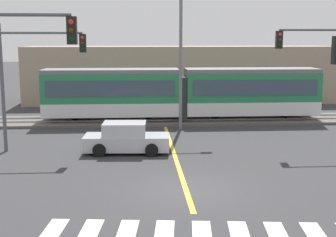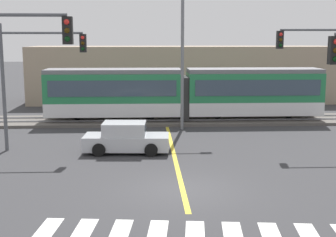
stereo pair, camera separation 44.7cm
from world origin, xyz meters
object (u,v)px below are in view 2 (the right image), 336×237
(sedan_crossing, at_px, (126,138))
(light_rail_tram, at_px, (184,92))
(traffic_light_mid_left, at_px, (31,67))
(traffic_light_mid_right, at_px, (329,65))
(street_lamp_centre, at_px, (186,45))

(sedan_crossing, bearing_deg, light_rail_tram, 67.26)
(traffic_light_mid_left, xyz_separation_m, traffic_light_mid_right, (15.11, 0.29, 0.08))
(light_rail_tram, xyz_separation_m, street_lamp_centre, (-0.16, -2.74, 3.18))
(traffic_light_mid_left, distance_m, traffic_light_mid_right, 15.11)
(street_lamp_centre, bearing_deg, traffic_light_mid_right, -34.91)
(traffic_light_mid_right, relative_size, street_lamp_centre, 0.69)
(traffic_light_mid_left, bearing_deg, street_lamp_centre, 32.57)
(sedan_crossing, height_order, traffic_light_mid_right, traffic_light_mid_right)
(light_rail_tram, height_order, traffic_light_mid_right, traffic_light_mid_right)
(traffic_light_mid_right, height_order, street_lamp_centre, street_lamp_centre)
(sedan_crossing, distance_m, traffic_light_mid_right, 11.08)
(traffic_light_mid_left, bearing_deg, sedan_crossing, -8.11)
(traffic_light_mid_left, relative_size, street_lamp_centre, 0.68)
(light_rail_tram, distance_m, sedan_crossing, 9.40)
(traffic_light_mid_left, height_order, street_lamp_centre, street_lamp_centre)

